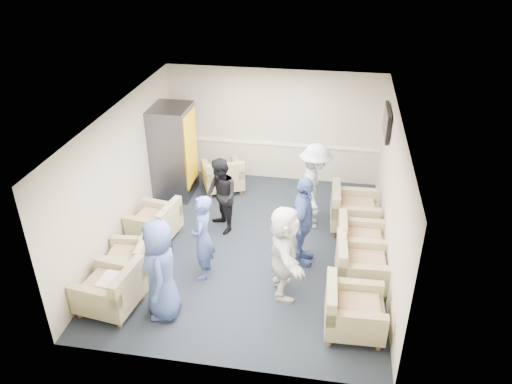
% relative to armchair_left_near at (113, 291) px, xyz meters
% --- Properties ---
extents(floor, '(6.00, 6.00, 0.00)m').
position_rel_armchair_left_near_xyz_m(floor, '(1.91, 2.09, -0.36)').
color(floor, black).
rests_on(floor, ground).
extents(ceiling, '(6.00, 6.00, 0.00)m').
position_rel_armchair_left_near_xyz_m(ceiling, '(1.91, 2.09, 2.34)').
color(ceiling, silver).
rests_on(ceiling, back_wall).
extents(back_wall, '(5.00, 0.02, 2.70)m').
position_rel_armchair_left_near_xyz_m(back_wall, '(1.91, 5.09, 0.99)').
color(back_wall, beige).
rests_on(back_wall, floor).
extents(front_wall, '(5.00, 0.02, 2.70)m').
position_rel_armchair_left_near_xyz_m(front_wall, '(1.91, -0.91, 0.99)').
color(front_wall, beige).
rests_on(front_wall, floor).
extents(left_wall, '(0.02, 6.00, 2.70)m').
position_rel_armchair_left_near_xyz_m(left_wall, '(-0.59, 2.09, 0.99)').
color(left_wall, beige).
rests_on(left_wall, floor).
extents(right_wall, '(0.02, 6.00, 2.70)m').
position_rel_armchair_left_near_xyz_m(right_wall, '(4.41, 2.09, 0.99)').
color(right_wall, beige).
rests_on(right_wall, floor).
extents(chair_rail, '(4.98, 0.04, 0.06)m').
position_rel_armchair_left_near_xyz_m(chair_rail, '(1.91, 5.07, 0.54)').
color(chair_rail, white).
rests_on(chair_rail, back_wall).
extents(tv, '(0.10, 1.00, 0.58)m').
position_rel_armchair_left_near_xyz_m(tv, '(4.35, 3.89, 1.69)').
color(tv, black).
rests_on(tv, right_wall).
extents(armchair_left_near, '(1.02, 1.02, 0.72)m').
position_rel_armchair_left_near_xyz_m(armchair_left_near, '(0.00, 0.00, 0.00)').
color(armchair_left_near, '#9C9065').
rests_on(armchair_left_near, floor).
extents(armchair_left_mid, '(0.83, 0.83, 0.60)m').
position_rel_armchair_left_near_xyz_m(armchair_left_mid, '(-0.08, 0.93, -0.06)').
color(armchair_left_mid, '#9C9065').
rests_on(armchair_left_mid, floor).
extents(armchair_left_far, '(0.98, 0.98, 0.68)m').
position_rel_armchair_left_near_xyz_m(armchair_left_far, '(0.01, 2.09, -0.02)').
color(armchair_left_far, '#9C9065').
rests_on(armchair_left_far, floor).
extents(armchair_right_near, '(0.93, 0.93, 0.72)m').
position_rel_armchair_left_near_xyz_m(armchair_right_near, '(3.79, 0.15, -0.00)').
color(armchair_right_near, '#9C9065').
rests_on(armchair_right_near, floor).
extents(armchair_right_midnear, '(0.95, 0.95, 0.73)m').
position_rel_armchair_left_near_xyz_m(armchair_right_midnear, '(3.93, 1.29, 0.00)').
color(armchair_right_midnear, '#9C9065').
rests_on(armchair_right_midnear, floor).
extents(armchair_right_midfar, '(0.89, 0.89, 0.69)m').
position_rel_armchair_left_near_xyz_m(armchair_right_midfar, '(3.92, 2.05, -0.01)').
color(armchair_right_midfar, '#9C9065').
rests_on(armchair_right_midfar, floor).
extents(armchair_right_far, '(0.98, 0.98, 0.76)m').
position_rel_armchair_left_near_xyz_m(armchair_right_far, '(3.79, 3.12, 0.02)').
color(armchair_right_far, '#9C9065').
rests_on(armchair_right_far, floor).
extents(armchair_corner, '(1.15, 1.15, 0.70)m').
position_rel_armchair_left_near_xyz_m(armchair_corner, '(0.87, 4.23, -0.01)').
color(armchair_corner, '#9C9065').
rests_on(armchair_corner, floor).
extents(vending_machine, '(0.85, 0.99, 2.10)m').
position_rel_armchair_left_near_xyz_m(vending_machine, '(-0.18, 3.93, 0.69)').
color(vending_machine, '#4D4D54').
rests_on(vending_machine, floor).
extents(backpack, '(0.35, 0.31, 0.50)m').
position_rel_armchair_left_near_xyz_m(backpack, '(0.27, 1.68, -0.10)').
color(backpack, black).
rests_on(backpack, floor).
extents(pillow, '(0.36, 0.45, 0.12)m').
position_rel_armchair_left_near_xyz_m(pillow, '(-0.01, 0.01, 0.18)').
color(pillow, white).
rests_on(pillow, armchair_left_near).
extents(person_front_left, '(0.77, 0.97, 1.73)m').
position_rel_armchair_left_near_xyz_m(person_front_left, '(0.84, 0.04, 0.51)').
color(person_front_left, '#3C5191').
rests_on(person_front_left, floor).
extents(person_mid_left, '(0.42, 0.60, 1.60)m').
position_rel_armchair_left_near_xyz_m(person_mid_left, '(1.23, 1.10, 0.44)').
color(person_mid_left, '#3C5191').
rests_on(person_mid_left, floor).
extents(person_back_left, '(0.93, 0.97, 1.58)m').
position_rel_armchair_left_near_xyz_m(person_back_left, '(1.21, 2.57, 0.43)').
color(person_back_left, black).
rests_on(person_back_left, floor).
extents(person_back_right, '(0.73, 1.20, 1.80)m').
position_rel_armchair_left_near_xyz_m(person_back_right, '(3.02, 3.08, 0.54)').
color(person_back_right, silver).
rests_on(person_back_right, floor).
extents(person_mid_right, '(0.48, 1.04, 1.74)m').
position_rel_armchair_left_near_xyz_m(person_mid_right, '(2.90, 1.78, 0.51)').
color(person_mid_right, '#3C5191').
rests_on(person_mid_right, floor).
extents(person_front_right, '(0.84, 1.62, 1.67)m').
position_rel_armchair_left_near_xyz_m(person_front_right, '(2.67, 0.87, 0.48)').
color(person_front_right, white).
rests_on(person_front_right, floor).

